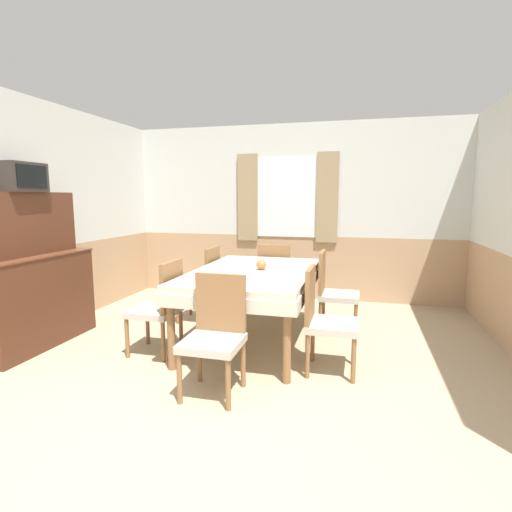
% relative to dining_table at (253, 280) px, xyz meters
% --- Properties ---
extents(ground_plane, '(16.00, 16.00, 0.00)m').
position_rel_dining_table_xyz_m(ground_plane, '(0.06, -1.87, -0.67)').
color(ground_plane, tan).
extents(wall_back, '(5.29, 0.09, 2.60)m').
position_rel_dining_table_xyz_m(wall_back, '(0.05, 2.01, 0.64)').
color(wall_back, silver).
rests_on(wall_back, ground_plane).
extents(wall_left, '(0.05, 4.26, 2.60)m').
position_rel_dining_table_xyz_m(wall_left, '(-2.41, 0.06, 0.63)').
color(wall_left, silver).
rests_on(wall_left, ground_plane).
extents(dining_table, '(1.23, 1.93, 0.77)m').
position_rel_dining_table_xyz_m(dining_table, '(0.00, 0.00, 0.00)').
color(dining_table, beige).
rests_on(dining_table, ground_plane).
extents(chair_head_near, '(0.44, 0.44, 0.92)m').
position_rel_dining_table_xyz_m(chair_head_near, '(0.00, -1.14, -0.18)').
color(chair_head_near, brown).
rests_on(chair_head_near, ground_plane).
extents(chair_right_near, '(0.44, 0.44, 0.92)m').
position_rel_dining_table_xyz_m(chair_right_near, '(0.79, -0.55, -0.18)').
color(chair_right_near, brown).
rests_on(chair_right_near, ground_plane).
extents(chair_head_window, '(0.44, 0.44, 0.92)m').
position_rel_dining_table_xyz_m(chair_head_window, '(-0.00, 1.14, -0.18)').
color(chair_head_window, brown).
rests_on(chair_head_window, ground_plane).
extents(chair_left_near, '(0.44, 0.44, 0.92)m').
position_rel_dining_table_xyz_m(chair_left_near, '(-0.79, -0.55, -0.18)').
color(chair_left_near, brown).
rests_on(chair_left_near, ground_plane).
extents(chair_right_far, '(0.44, 0.44, 0.92)m').
position_rel_dining_table_xyz_m(chair_right_far, '(0.79, 0.55, -0.18)').
color(chair_right_far, brown).
rests_on(chair_right_far, ground_plane).
extents(chair_left_far, '(0.44, 0.44, 0.92)m').
position_rel_dining_table_xyz_m(chair_left_far, '(-0.79, 0.55, -0.18)').
color(chair_left_far, brown).
rests_on(chair_left_far, ground_plane).
extents(sideboard, '(0.46, 1.30, 1.58)m').
position_rel_dining_table_xyz_m(sideboard, '(-2.16, -0.67, 0.00)').
color(sideboard, '#4C2819').
rests_on(sideboard, ground_plane).
extents(tv, '(0.29, 0.44, 0.28)m').
position_rel_dining_table_xyz_m(tv, '(-2.16, -0.72, 1.05)').
color(tv, '#2D2823').
rests_on(tv, sideboard).
extents(vase, '(0.11, 0.11, 0.11)m').
position_rel_dining_table_xyz_m(vase, '(0.08, 0.04, 0.16)').
color(vase, '#B26B38').
rests_on(vase, dining_table).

